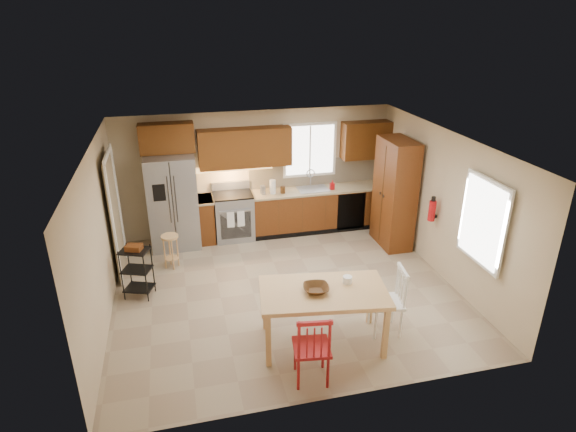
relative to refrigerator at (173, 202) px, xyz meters
The scene contains 33 objects.
floor 2.87m from the refrigerator, 51.34° to the right, with size 5.50×5.50×0.00m, color gray.
ceiling 3.15m from the refrigerator, 51.34° to the right, with size 5.50×5.00×0.02m, color silver.
wall_back 1.77m from the refrigerator, 12.44° to the left, with size 5.50×0.02×2.50m, color #CCB793.
wall_front 4.94m from the refrigerator, 69.82° to the right, with size 5.50×0.02×2.50m, color #CCB793.
wall_left 2.39m from the refrigerator, 116.29° to the right, with size 0.02×5.00×2.50m, color #CCB793.
wall_right 4.94m from the refrigerator, 25.53° to the right, with size 0.02×5.00×2.50m, color #CCB793.
refrigerator is the anchor object (origin of this frame).
range_stove 1.24m from the refrigerator, ahead, with size 0.76×0.63×0.92m, color gray.
base_cabinet_narrow 0.76m from the refrigerator, ahead, with size 0.30×0.60×0.90m, color #642F12.
base_cabinet_run 3.03m from the refrigerator, ahead, with size 2.92×0.60×0.90m, color #642F12.
dishwasher 3.59m from the refrigerator, ahead, with size 0.60×0.02×0.78m, color black.
backsplash 3.02m from the refrigerator, ahead, with size 2.92×0.03×0.55m, color beige.
upper_over_fridge 1.21m from the refrigerator, 90.00° to the left, with size 1.00×0.35×0.55m, color #613610.
upper_left_block 1.73m from the refrigerator, ahead, with size 1.80×0.35×0.75m, color #613610.
upper_right_block 4.06m from the refrigerator, ahead, with size 1.00×0.35×0.75m, color #613610.
window_back 2.92m from the refrigerator, ahead, with size 1.12×0.04×1.12m, color white.
sink 2.80m from the refrigerator, ahead, with size 0.62×0.46×0.16m, color gray.
undercab_glow 1.27m from the refrigerator, ahead, with size 1.60×0.30×0.01m, color #FFBF66.
soap_bottle 3.18m from the refrigerator, ahead, with size 0.09×0.09×0.19m, color #AE0C10.
paper_towel 1.95m from the refrigerator, ahead, with size 0.12×0.12×0.28m, color white.
canister_steel 1.75m from the refrigerator, ahead, with size 0.11×0.11×0.18m, color gray.
canister_wood 2.15m from the refrigerator, ahead, with size 0.10×0.10×0.14m, color #462B12.
pantry 4.23m from the refrigerator, 12.62° to the right, with size 0.50×0.95×2.10m, color #642F12.
fire_extinguisher 4.76m from the refrigerator, 24.52° to the right, with size 0.12×0.12×0.36m, color #AE0C10.
window_right 5.50m from the refrigerator, 36.79° to the right, with size 0.04×1.02×1.32m, color white.
doorway 1.28m from the refrigerator, 139.62° to the right, with size 0.04×0.95×2.10m, color #8C7A59.
dining_table 4.07m from the refrigerator, 62.30° to the right, with size 1.70×0.95×0.83m, color tan, non-canonical shape.
chair_red 4.52m from the refrigerator, 70.12° to the right, with size 0.47×0.47×1.00m, color #A7191C, non-canonical shape.
chair_white 4.54m from the refrigerator, 51.29° to the right, with size 0.47×0.47×1.00m, color white, non-canonical shape.
table_bowl 4.00m from the refrigerator, 63.65° to the right, with size 0.34×0.34×0.08m, color #462B12.
table_jar 4.14m from the refrigerator, 57.06° to the right, with size 0.13×0.13×0.16m, color white.
bar_stool 1.08m from the refrigerator, 96.80° to the right, with size 0.30×0.30×0.63m, color tan, non-canonical shape.
utility_cart 1.91m from the refrigerator, 110.06° to the right, with size 0.43×0.34×0.87m, color black, non-canonical shape.
Camera 1 is at (-1.57, -6.67, 4.28)m, focal length 30.00 mm.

